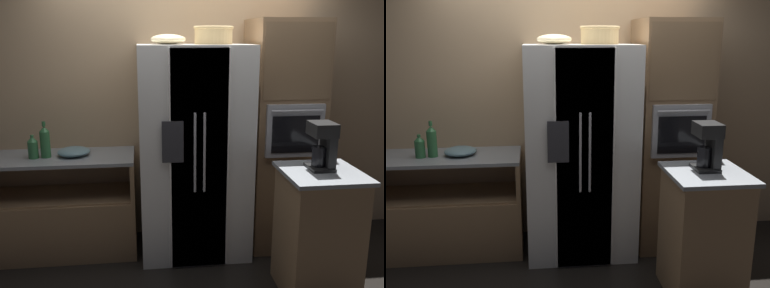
% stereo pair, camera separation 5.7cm
% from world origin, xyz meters
% --- Properties ---
extents(ground_plane, '(20.00, 20.00, 0.00)m').
position_xyz_m(ground_plane, '(0.00, 0.00, 0.00)').
color(ground_plane, black).
extents(wall_back, '(12.00, 0.06, 2.80)m').
position_xyz_m(wall_back, '(0.00, 0.42, 1.40)').
color(wall_back, tan).
rests_on(wall_back, ground_plane).
extents(counter_left, '(1.55, 0.58, 0.90)m').
position_xyz_m(counter_left, '(-1.26, 0.11, 0.32)').
color(counter_left, '#93704C').
rests_on(counter_left, ground_plane).
extents(refrigerator, '(0.94, 0.77, 1.85)m').
position_xyz_m(refrigerator, '(0.05, 0.02, 0.93)').
color(refrigerator, white).
rests_on(refrigerator, ground_plane).
extents(wall_oven, '(0.60, 0.69, 2.06)m').
position_xyz_m(wall_oven, '(0.87, 0.08, 1.03)').
color(wall_oven, '#93704C').
rests_on(wall_oven, ground_plane).
extents(island_counter, '(0.56, 0.59, 0.97)m').
position_xyz_m(island_counter, '(0.88, -0.79, 0.49)').
color(island_counter, '#93704C').
rests_on(island_counter, ground_plane).
extents(wicker_basket, '(0.33, 0.33, 0.15)m').
position_xyz_m(wicker_basket, '(0.21, 0.00, 1.93)').
color(wicker_basket, tan).
rests_on(wicker_basket, refrigerator).
extents(fruit_bowl, '(0.28, 0.28, 0.08)m').
position_xyz_m(fruit_bowl, '(-0.17, -0.05, 1.89)').
color(fruit_bowl, beige).
rests_on(fruit_bowl, refrigerator).
extents(bottle_tall, '(0.08, 0.08, 0.31)m').
position_xyz_m(bottle_tall, '(-1.23, 0.09, 1.04)').
color(bottle_tall, '#33723F').
rests_on(bottle_tall, counter_left).
extents(bottle_short, '(0.08, 0.08, 0.20)m').
position_xyz_m(bottle_short, '(-1.33, 0.07, 1.00)').
color(bottle_short, '#33723F').
rests_on(bottle_short, counter_left).
extents(mixing_bowl, '(0.28, 0.28, 0.07)m').
position_xyz_m(mixing_bowl, '(-1.00, 0.11, 0.94)').
color(mixing_bowl, '#668C99').
rests_on(mixing_bowl, counter_left).
extents(coffee_maker, '(0.17, 0.21, 0.35)m').
position_xyz_m(coffee_maker, '(0.90, -0.74, 1.16)').
color(coffee_maker, black).
rests_on(coffee_maker, island_counter).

